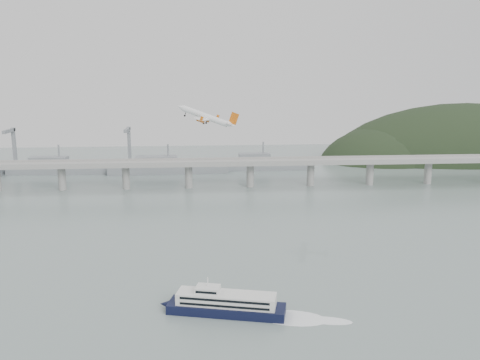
{
  "coord_description": "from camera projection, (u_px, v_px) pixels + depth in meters",
  "views": [
    {
      "loc": [
        -20.77,
        -203.82,
        90.01
      ],
      "look_at": [
        0.0,
        55.0,
        36.0
      ],
      "focal_mm": 38.0,
      "sensor_mm": 36.0,
      "label": 1
    }
  ],
  "objects": [
    {
      "name": "ferry",
      "position": [
        226.0,
        304.0,
        194.62
      ],
      "size": [
        73.43,
        26.3,
        14.06
      ],
      "rotation": [
        0.0,
        0.0,
        -0.24
      ],
      "color": "black",
      "rests_on": "ground"
    },
    {
      "name": "ground",
      "position": [
        250.0,
        287.0,
        218.87
      ],
      "size": [
        900.0,
        900.0,
        0.0
      ],
      "primitive_type": "plane",
      "color": "slate",
      "rests_on": "ground"
    },
    {
      "name": "bridge",
      "position": [
        224.0,
        166.0,
        410.36
      ],
      "size": [
        800.0,
        22.0,
        23.9
      ],
      "color": "gray",
      "rests_on": "ground"
    },
    {
      "name": "distant_fleet",
      "position": [
        53.0,
        168.0,
        464.13
      ],
      "size": [
        453.0,
        60.9,
        40.0
      ],
      "color": "slate",
      "rests_on": "ground"
    },
    {
      "name": "airliner",
      "position": [
        207.0,
        117.0,
        272.06
      ],
      "size": [
        33.86,
        31.51,
        13.51
      ],
      "rotation": [
        0.05,
        -0.32,
        2.82
      ],
      "color": "white",
      "rests_on": "ground"
    },
    {
      "name": "headland",
      "position": [
        473.0,
        174.0,
        568.89
      ],
      "size": [
        365.0,
        155.0,
        156.0
      ],
      "color": "black",
      "rests_on": "ground"
    }
  ]
}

